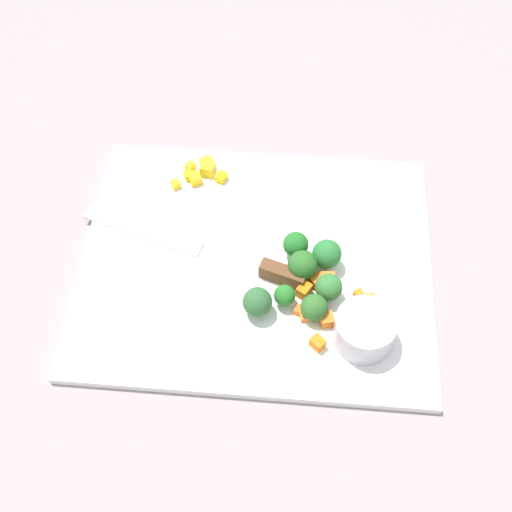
{
  "coord_description": "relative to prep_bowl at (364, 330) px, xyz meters",
  "views": [
    {
      "loc": [
        0.04,
        -0.5,
        0.76
      ],
      "look_at": [
        0.0,
        0.0,
        0.02
      ],
      "focal_mm": 46.68,
      "sensor_mm": 36.0,
      "label": 1
    }
  ],
  "objects": [
    {
      "name": "broccoli_floret_1",
      "position": [
        -0.1,
        0.04,
        -0.0
      ],
      "size": [
        0.03,
        0.03,
        0.03
      ],
      "color": "#88B46C",
      "rests_on": "cutting_board"
    },
    {
      "name": "carrot_dice_6",
      "position": [
        -0.08,
        0.03,
        -0.02
      ],
      "size": [
        0.01,
        0.02,
        0.01
      ],
      "primitive_type": "cube",
      "rotation": [
        0.0,
        0.0,
        2.81
      ],
      "color": "orange",
      "rests_on": "cutting_board"
    },
    {
      "name": "chef_knife",
      "position": [
        -0.17,
        0.1,
        -0.01
      ],
      "size": [
        0.32,
        0.12,
        0.02
      ],
      "rotation": [
        0.0,
        0.0,
        2.83
      ],
      "color": "silver",
      "rests_on": "cutting_board"
    },
    {
      "name": "carrot_dice_7",
      "position": [
        -0.07,
        0.02,
        -0.02
      ],
      "size": [
        0.01,
        0.01,
        0.01
      ],
      "primitive_type": "cube",
      "rotation": [
        0.0,
        0.0,
        0.22
      ],
      "color": "orange",
      "rests_on": "cutting_board"
    },
    {
      "name": "broccoli_floret_6",
      "position": [
        -0.06,
        0.03,
        -0.0
      ],
      "size": [
        0.03,
        0.03,
        0.04
      ],
      "color": "#95B76C",
      "rests_on": "cutting_board"
    },
    {
      "name": "broccoli_floret_4",
      "position": [
        -0.13,
        0.03,
        0.0
      ],
      "size": [
        0.04,
        0.04,
        0.04
      ],
      "color": "#80B85C",
      "rests_on": "cutting_board"
    },
    {
      "name": "broccoli_floret_3",
      "position": [
        -0.04,
        0.06,
        0.0
      ],
      "size": [
        0.04,
        0.04,
        0.04
      ],
      "color": "#8FAF58",
      "rests_on": "cutting_board"
    },
    {
      "name": "carrot_dice_5",
      "position": [
        -0.06,
        -0.01,
        -0.01
      ],
      "size": [
        0.02,
        0.02,
        0.02
      ],
      "primitive_type": "cube",
      "rotation": [
        0.0,
        0.0,
        2.41
      ],
      "color": "orange",
      "rests_on": "cutting_board"
    },
    {
      "name": "carrot_dice_3",
      "position": [
        -0.04,
        0.02,
        -0.01
      ],
      "size": [
        0.02,
        0.02,
        0.02
      ],
      "primitive_type": "cube",
      "rotation": [
        0.0,
        0.0,
        0.28
      ],
      "color": "orange",
      "rests_on": "cutting_board"
    },
    {
      "name": "broccoli_floret_2",
      "position": [
        -0.09,
        0.12,
        0.0
      ],
      "size": [
        0.03,
        0.03,
        0.04
      ],
      "color": "#88BE5A",
      "rests_on": "cutting_board"
    },
    {
      "name": "pepper_dice_0",
      "position": [
        -0.25,
        0.26,
        -0.02
      ],
      "size": [
        0.02,
        0.02,
        0.01
      ],
      "primitive_type": "cube",
      "rotation": [
        0.0,
        0.0,
        1.07
      ],
      "color": "yellow",
      "rests_on": "cutting_board"
    },
    {
      "name": "pepper_dice_6",
      "position": [
        -0.27,
        0.23,
        -0.02
      ],
      "size": [
        0.02,
        0.02,
        0.01
      ],
      "primitive_type": "cube",
      "rotation": [
        0.0,
        0.0,
        0.64
      ],
      "color": "yellow",
      "rests_on": "cutting_board"
    },
    {
      "name": "carrot_dice_4",
      "position": [
        0.01,
        0.05,
        -0.02
      ],
      "size": [
        0.02,
        0.02,
        0.01
      ],
      "primitive_type": "cube",
      "rotation": [
        0.0,
        0.0,
        1.66
      ],
      "color": "orange",
      "rests_on": "cutting_board"
    },
    {
      "name": "pepper_dice_5",
      "position": [
        -0.25,
        0.24,
        -0.02
      ],
      "size": [
        0.02,
        0.02,
        0.01
      ],
      "primitive_type": "cube",
      "rotation": [
        0.0,
        0.0,
        0.48
      ],
      "color": "yellow",
      "rests_on": "cutting_board"
    },
    {
      "name": "ground_plane",
      "position": [
        -0.14,
        0.11,
        -0.03
      ],
      "size": [
        4.0,
        4.0,
        0.0
      ],
      "primitive_type": "plane",
      "color": "gray"
    },
    {
      "name": "cutting_board",
      "position": [
        -0.14,
        0.11,
        -0.03
      ],
      "size": [
        0.47,
        0.39,
        0.01
      ],
      "primitive_type": "cube",
      "color": "white",
      "rests_on": "ground_plane"
    },
    {
      "name": "broccoli_floret_0",
      "position": [
        -0.08,
        0.09,
        0.0
      ],
      "size": [
        0.04,
        0.04,
        0.04
      ],
      "color": "#8CB365",
      "rests_on": "cutting_board"
    },
    {
      "name": "carrot_dice_8",
      "position": [
        -0.0,
        0.06,
        -0.02
      ],
      "size": [
        0.02,
        0.02,
        0.01
      ],
      "primitive_type": "cube",
      "rotation": [
        0.0,
        0.0,
        0.59
      ],
      "color": "orange",
      "rests_on": "cutting_board"
    },
    {
      "name": "carrot_dice_2",
      "position": [
        -0.08,
        0.06,
        -0.01
      ],
      "size": [
        0.02,
        0.02,
        0.02
      ],
      "primitive_type": "cube",
      "rotation": [
        0.0,
        0.0,
        1.03
      ],
      "color": "orange",
      "rests_on": "cutting_board"
    },
    {
      "name": "pepper_dice_3",
      "position": [
        -0.24,
        0.24,
        -0.02
      ],
      "size": [
        0.02,
        0.02,
        0.01
      ],
      "primitive_type": "cube",
      "rotation": [
        0.0,
        0.0,
        0.44
      ],
      "color": "yellow",
      "rests_on": "cutting_board"
    },
    {
      "name": "prep_bowl",
      "position": [
        0.0,
        0.0,
        0.0
      ],
      "size": [
        0.07,
        0.07,
        0.04
      ],
      "primitive_type": "cylinder",
      "color": "#BDBBBF",
      "rests_on": "cutting_board"
    },
    {
      "name": "pepper_dice_4",
      "position": [
        -0.23,
        0.27,
        -0.02
      ],
      "size": [
        0.03,
        0.03,
        0.01
      ],
      "primitive_type": "cube",
      "rotation": [
        0.0,
        0.0,
        0.58
      ],
      "color": "yellow",
      "rests_on": "cutting_board"
    },
    {
      "name": "carrot_dice_0",
      "position": [
        -0.06,
        0.08,
        -0.01
      ],
      "size": [
        0.02,
        0.02,
        0.01
      ],
      "primitive_type": "cube",
      "rotation": [
        0.0,
        0.0,
        2.34
      ],
      "color": "orange",
      "rests_on": "cutting_board"
    },
    {
      "name": "pepper_dice_1",
      "position": [
        -0.2,
        0.24,
        -0.02
      ],
      "size": [
        0.02,
        0.02,
        0.01
      ],
      "primitive_type": "cube",
      "rotation": [
        0.0,
        0.0,
        2.76
      ],
      "color": "yellow",
      "rests_on": "cutting_board"
    },
    {
      "name": "carrot_dice_1",
      "position": [
        -0.05,
        0.08,
        -0.01
      ],
      "size": [
        0.02,
        0.02,
        0.02
      ],
      "primitive_type": "cube",
      "rotation": [
        0.0,
        0.0,
        1.66
      ],
      "color": "orange",
      "rests_on": "cutting_board"
    },
    {
      "name": "broccoli_floret_5",
      "position": [
        -0.05,
        0.11,
        0.0
      ],
      "size": [
        0.04,
        0.04,
        0.05
      ],
      "color": "#8AB168",
      "rests_on": "cutting_board"
    },
    {
      "name": "pepper_dice_2",
      "position": [
        -0.23,
        0.26,
        -0.01
      ],
      "size": [
        0.02,
        0.02,
        0.02
      ],
      "primitive_type": "cube",
      "rotation": [
        0.0,
        0.0,
        2.99
      ],
      "color": "yellow",
      "rests_on": "cutting_board"
    }
  ]
}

